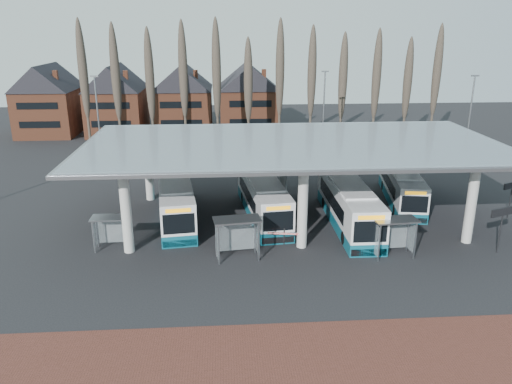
{
  "coord_description": "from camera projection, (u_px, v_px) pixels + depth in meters",
  "views": [
    {
      "loc": [
        -5.39,
        -29.45,
        14.8
      ],
      "look_at": [
        -2.92,
        7.0,
        2.64
      ],
      "focal_mm": 35.0,
      "sensor_mm": 36.0,
      "label": 1
    }
  ],
  "objects": [
    {
      "name": "lamp_post_a",
      "position": [
        99.0,
        124.0,
        50.88
      ],
      "size": [
        0.8,
        0.16,
        10.17
      ],
      "color": "slate",
      "rests_on": "ground"
    },
    {
      "name": "townhouse_row",
      "position": [
        150.0,
        91.0,
        71.66
      ],
      "size": [
        36.8,
        10.3,
        12.25
      ],
      "color": "brown",
      "rests_on": "ground"
    },
    {
      "name": "bus_1",
      "position": [
        263.0,
        198.0,
        40.61
      ],
      "size": [
        3.69,
        11.88,
        3.25
      ],
      "rotation": [
        0.0,
        0.0,
        0.1
      ],
      "color": "white",
      "rests_on": "ground"
    },
    {
      "name": "info_sign_1",
      "position": [
        512.0,
        188.0,
        39.7
      ],
      "size": [
        1.92,
        0.97,
        3.07
      ],
      "rotation": [
        0.0,
        0.0,
        0.43
      ],
      "color": "black",
      "rests_on": "ground"
    },
    {
      "name": "bus_3",
      "position": [
        401.0,
        186.0,
        43.97
      ],
      "size": [
        4.06,
        11.12,
        3.03
      ],
      "rotation": [
        0.0,
        0.0,
        -0.16
      ],
      "color": "white",
      "rests_on": "ground"
    },
    {
      "name": "barrier",
      "position": [
        285.0,
        234.0,
        34.94
      ],
      "size": [
        2.44,
        0.83,
        1.22
      ],
      "rotation": [
        0.0,
        0.0,
        -0.15
      ],
      "color": "black",
      "rests_on": "ground"
    },
    {
      "name": "shelter_2",
      "position": [
        394.0,
        229.0,
        33.29
      ],
      "size": [
        3.03,
        1.7,
        2.71
      ],
      "rotation": [
        0.0,
        0.0,
        0.08
      ],
      "color": "gray",
      "rests_on": "ground"
    },
    {
      "name": "poplar_row",
      "position": [
        265.0,
        78.0,
        61.36
      ],
      "size": [
        45.1,
        1.1,
        14.5
      ],
      "color": "#473D33",
      "rests_on": "ground"
    },
    {
      "name": "shelter_0",
      "position": [
        111.0,
        225.0,
        34.43
      ],
      "size": [
        2.6,
        1.31,
        2.41
      ],
      "rotation": [
        0.0,
        0.0,
        0.01
      ],
      "color": "gray",
      "rests_on": "ground"
    },
    {
      "name": "bus_2",
      "position": [
        348.0,
        204.0,
        38.91
      ],
      "size": [
        2.68,
        12.16,
        3.37
      ],
      "rotation": [
        0.0,
        0.0,
        -0.01
      ],
      "color": "white",
      "rests_on": "ground"
    },
    {
      "name": "ground",
      "position": [
        307.0,
        262.0,
        32.89
      ],
      "size": [
        140.0,
        140.0,
        0.0
      ],
      "primitive_type": "plane",
      "color": "black",
      "rests_on": "ground"
    },
    {
      "name": "lamp_post_b",
      "position": [
        323.0,
        115.0,
        56.21
      ],
      "size": [
        0.8,
        0.16,
        10.17
      ],
      "color": "slate",
      "rests_on": "ground"
    },
    {
      "name": "info_sign_0",
      "position": [
        503.0,
        215.0,
        33.46
      ],
      "size": [
        2.09,
        0.92,
        3.28
      ],
      "rotation": [
        0.0,
        0.0,
        0.38
      ],
      "color": "black",
      "rests_on": "ground"
    },
    {
      "name": "station_canopy",
      "position": [
        293.0,
        150.0,
        38.67
      ],
      "size": [
        32.0,
        16.0,
        6.34
      ],
      "color": "#B8B8B3",
      "rests_on": "ground"
    },
    {
      "name": "bus_0",
      "position": [
        176.0,
        200.0,
        40.11
      ],
      "size": [
        3.95,
        12.01,
        3.28
      ],
      "rotation": [
        0.0,
        0.0,
        0.12
      ],
      "color": "white",
      "rests_on": "ground"
    },
    {
      "name": "shelter_1",
      "position": [
        237.0,
        229.0,
        32.94
      ],
      "size": [
        3.26,
        1.94,
        2.86
      ],
      "rotation": [
        0.0,
        0.0,
        0.14
      ],
      "color": "gray",
      "rests_on": "ground"
    },
    {
      "name": "lamp_post_c",
      "position": [
        469.0,
        123.0,
        51.43
      ],
      "size": [
        0.8,
        0.16,
        10.17
      ],
      "color": "slate",
      "rests_on": "ground"
    }
  ]
}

